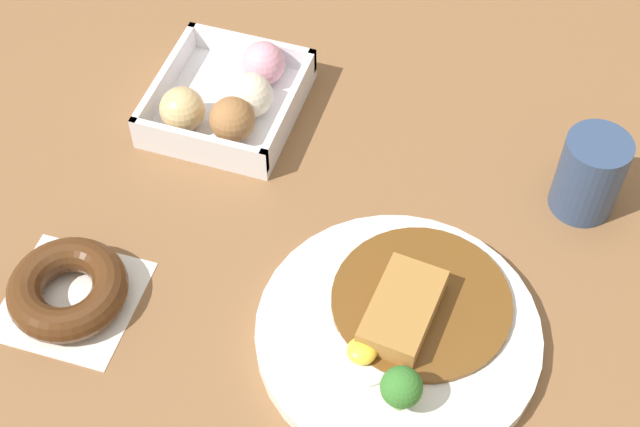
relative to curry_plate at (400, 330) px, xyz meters
name	(u,v)px	position (x,y,z in m)	size (l,w,h in m)	color
ground_plane	(323,208)	(0.13, 0.12, -0.01)	(1.60, 1.60, 0.00)	brown
curry_plate	(400,330)	(0.00, 0.00, 0.00)	(0.27, 0.27, 0.07)	white
donut_box	(230,100)	(0.22, 0.26, 0.01)	(0.17, 0.16, 0.06)	white
chocolate_ring_donut	(68,290)	(-0.06, 0.31, 0.00)	(0.13, 0.13, 0.04)	white
coffee_mug	(590,175)	(0.22, -0.14, 0.03)	(0.07, 0.07, 0.09)	#33476B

